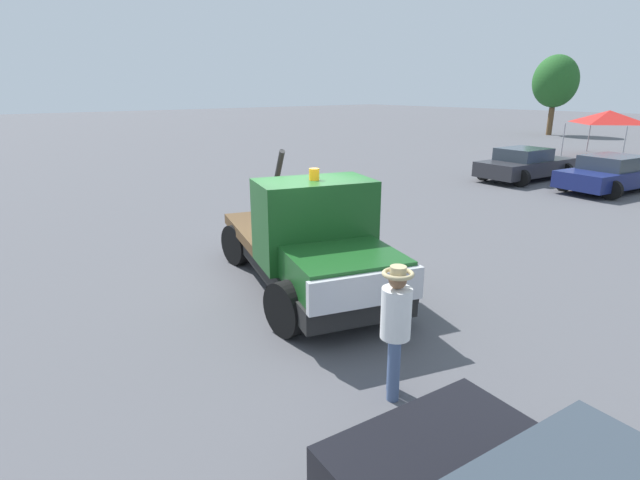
# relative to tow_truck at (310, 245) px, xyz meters

# --- Properties ---
(ground_plane) EXTENTS (160.00, 160.00, 0.00)m
(ground_plane) POSITION_rel_tow_truck_xyz_m (-0.32, 0.10, -0.93)
(ground_plane) COLOR #545459
(tow_truck) EXTENTS (5.75, 3.45, 2.51)m
(tow_truck) POSITION_rel_tow_truck_xyz_m (0.00, 0.00, 0.00)
(tow_truck) COLOR black
(tow_truck) RESTS_ON ground
(person_near_truck) EXTENTS (0.38, 0.38, 1.73)m
(person_near_truck) POSITION_rel_tow_truck_xyz_m (3.30, -1.24, 0.09)
(person_near_truck) COLOR #475B84
(person_near_truck) RESTS_ON ground
(parked_car_charcoal) EXTENTS (2.67, 4.62, 1.34)m
(parked_car_charcoal) POSITION_rel_tow_truck_xyz_m (-3.89, 14.40, -0.28)
(parked_car_charcoal) COLOR #2D2D33
(parked_car_charcoal) RESTS_ON ground
(parked_car_navy) EXTENTS (2.91, 5.10, 1.34)m
(parked_car_navy) POSITION_rel_tow_truck_xyz_m (-0.55, 14.82, -0.28)
(parked_car_navy) COLOR navy
(parked_car_navy) RESTS_ON ground
(canopy_tent_red) EXTENTS (3.28, 3.28, 2.53)m
(canopy_tent_red) POSITION_rel_tow_truck_xyz_m (-5.11, 25.00, 1.24)
(canopy_tent_red) COLOR #9E9EA3
(canopy_tent_red) RESTS_ON ground
(tree_center) EXTENTS (3.51, 3.51, 6.26)m
(tree_center) POSITION_rel_tow_truck_xyz_m (-13.77, 35.55, 3.27)
(tree_center) COLOR brown
(tree_center) RESTS_ON ground
(traffic_cone) EXTENTS (0.40, 0.40, 0.55)m
(traffic_cone) POSITION_rel_tow_truck_xyz_m (-3.03, 2.81, -0.68)
(traffic_cone) COLOR black
(traffic_cone) RESTS_ON ground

